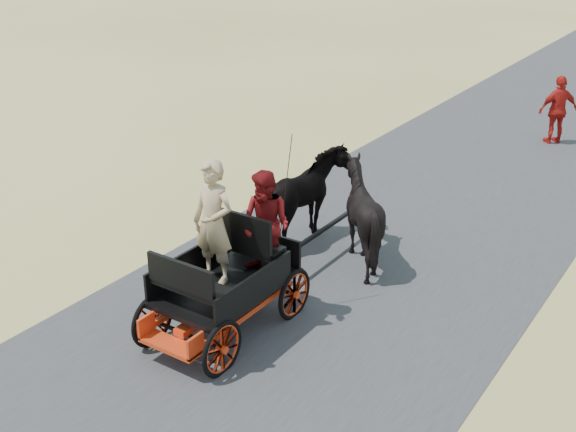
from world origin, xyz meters
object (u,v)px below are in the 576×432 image
Objects in this scene: carriage at (226,307)px; horse_right at (362,215)px; horse_left at (307,200)px; pedestrian at (558,110)px.

carriage is 1.41× the size of horse_right.
horse_right reaches higher than carriage.
horse_left is 1.16× the size of pedestrian.
horse_right is at bearing 38.65° from pedestrian.
pedestrian reaches higher than horse_right.
carriage is 3.09m from horse_right.
horse_left is (-0.55, 3.00, 0.49)m from carriage.
carriage is at bearing 37.62° from pedestrian.
pedestrian is (2.06, 8.44, 0.02)m from horse_left.
pedestrian is at bearing -103.72° from horse_left.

